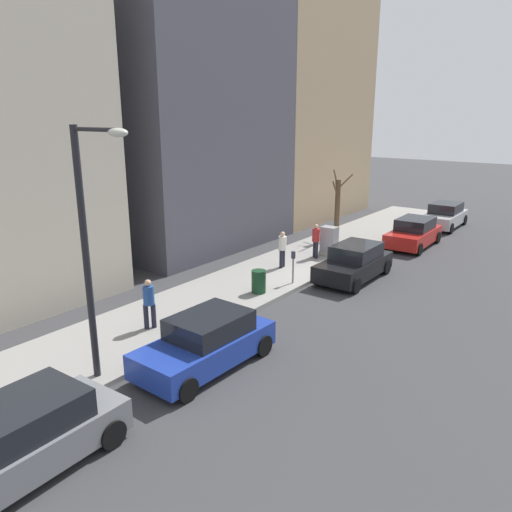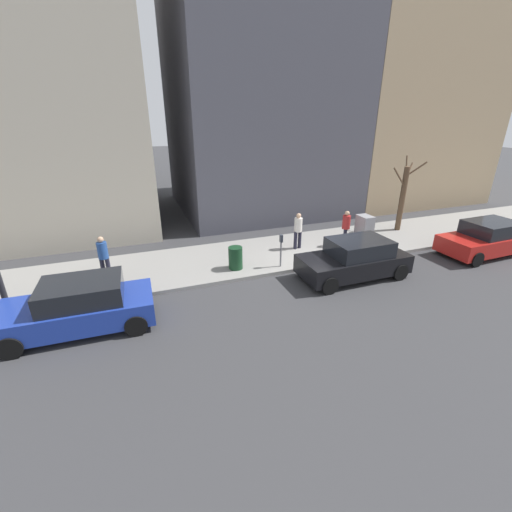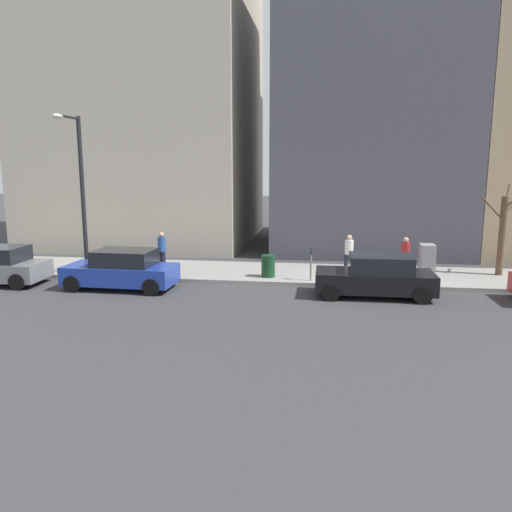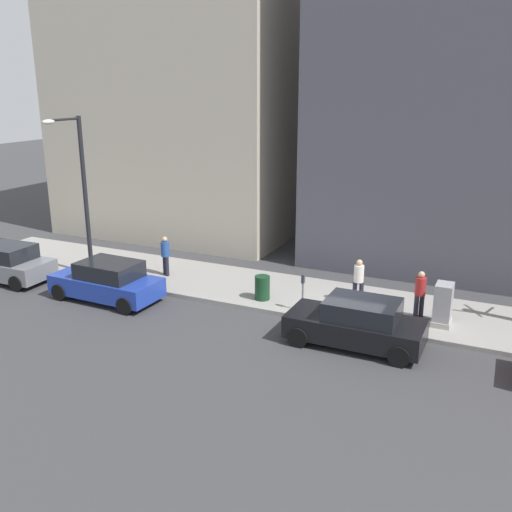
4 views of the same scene
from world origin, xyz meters
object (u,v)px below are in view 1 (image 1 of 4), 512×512
Objects in this scene: parked_car_black at (354,263)px; pedestrian_far_corner at (149,301)px; parked_car_blue at (206,342)px; parked_car_red at (414,233)px; parking_meter at (293,264)px; streetlamp at (90,236)px; utility_box at (329,241)px; trash_bin at (259,281)px; office_block_center at (164,94)px; bare_tree at (337,207)px; pedestrian_near_meter at (316,239)px; parked_car_grey at (21,439)px; parked_car_silver at (445,216)px; pedestrian_midblock at (282,247)px; office_tower_left at (273,27)px.

parked_car_black is 9.42m from pedestrian_far_corner.
parked_car_red is at bearing -88.28° from parked_car_blue.
streetlamp is at bearing 91.01° from parking_meter.
utility_box is 6.39m from trash_bin.
office_block_center reaches higher than parking_meter.
parking_meter is at bearing 105.40° from bare_tree.
parked_car_red is 4.70× the size of trash_bin.
utility_box is 0.89m from pedestrian_near_meter.
pedestrian_far_corner is (1.46, -2.93, -2.93)m from streetlamp.
streetlamp is 4.40m from pedestrian_far_corner.
pedestrian_near_meter is at bearing -81.56° from parked_car_grey.
parked_car_blue is 7.38m from parking_meter.
bare_tree is at bearing -67.91° from utility_box.
office_block_center is (11.83, -15.39, 7.15)m from parked_car_grey.
bare_tree reaches higher than parked_car_red.
parked_car_black is 9.56m from parked_car_blue.
parked_car_red is at bearing 90.47° from parked_car_silver.
pedestrian_far_corner is at bearing 133.23° from office_block_center.
streetlamp is 11.58m from pedestrian_midblock.
parked_car_grey is 2.56× the size of pedestrian_far_corner.
trash_bin is (-0.40, 6.37, -0.25)m from utility_box.
parked_car_silver is 0.27× the size of office_block_center.
trash_bin is (2.14, -10.80, -0.14)m from parked_car_grey.
bare_tree is 4.24m from pedestrian_near_meter.
parked_car_grey is at bearing 114.96° from office_tower_left.
office_block_center is (10.13, -2.83, 6.91)m from parking_meter.
utility_box reaches higher than parked_car_grey.
pedestrian_midblock is (1.74, -11.06, -2.93)m from streetlamp.
parked_car_red is at bearing -156.70° from pedestrian_far_corner.
pedestrian_near_meter is (0.29, 0.81, 0.24)m from utility_box.
streetlamp is at bearing 57.82° from parked_car_blue.
pedestrian_midblock is (3.27, -14.12, 0.35)m from parked_car_grey.
office_block_center reaches higher than streetlamp.
parking_meter is at bearing 164.41° from office_block_center.
parking_meter is (1.69, -12.56, 0.24)m from parked_car_grey.
bare_tree is (2.32, -17.34, -2.07)m from streetlamp.
parking_meter is 0.81× the size of pedestrian_midblock.
office_tower_left is (9.83, -14.94, 11.82)m from trash_bin.
pedestrian_far_corner reaches higher than parked_car_silver.
parked_car_black is 2.53× the size of pedestrian_near_meter.
pedestrian_far_corner is (0.84, 4.81, 0.49)m from trash_bin.
streetlamp reaches higher than bare_tree.
parked_car_blue is at bearing 120.55° from office_tower_left.
parked_car_black is 0.27× the size of office_block_center.
utility_box is at bearing -82.97° from parked_car_grey.
pedestrian_near_meter is (2.84, -16.36, 0.35)m from parked_car_grey.
parking_meter is (1.73, -7.17, 0.24)m from parked_car_blue.
parked_car_grey is 0.27× the size of office_block_center.
pedestrian_far_corner is at bearing 93.43° from bare_tree.
parked_car_red is 1.12× the size of bare_tree.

